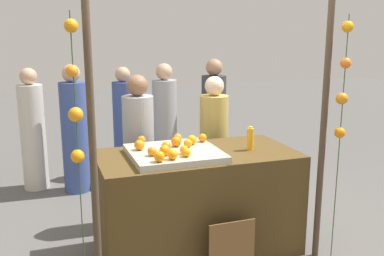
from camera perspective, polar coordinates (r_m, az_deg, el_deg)
ground_plane at (r=4.32m, az=0.68°, el=-15.37°), size 24.00×24.00×0.00m
stall_counter at (r=4.12m, az=0.69°, el=-9.58°), size 1.79×0.89×0.94m
orange_tray at (r=3.84m, az=-2.30°, el=-3.33°), size 0.77×0.73×0.06m
orange_0 at (r=4.12m, az=-1.87°, el=-1.25°), size 0.08×0.08×0.08m
orange_1 at (r=3.80m, az=-3.36°, el=-2.38°), size 0.09×0.09×0.09m
orange_2 at (r=4.01m, az=-0.01°, el=-1.56°), size 0.09×0.09×0.09m
orange_3 at (r=4.11m, az=1.39°, el=-1.28°), size 0.08×0.08×0.08m
orange_4 at (r=3.71m, az=-1.02°, el=-2.85°), size 0.08×0.08×0.08m
orange_5 at (r=3.92m, az=-0.54°, el=-1.98°), size 0.08×0.08×0.08m
orange_6 at (r=3.94m, az=-2.08°, el=-1.78°), size 0.09×0.09×0.09m
orange_7 at (r=4.07m, az=-6.59°, el=-1.53°), size 0.07×0.07×0.07m
orange_8 at (r=3.86m, az=-6.85°, el=-2.21°), size 0.09×0.09×0.09m
orange_9 at (r=3.63m, az=-0.75°, el=-3.21°), size 0.07×0.07×0.07m
orange_10 at (r=3.55m, az=-2.52°, el=-3.48°), size 0.09×0.09×0.09m
orange_11 at (r=3.67m, az=-3.57°, el=-2.90°), size 0.09×0.09×0.09m
orange_12 at (r=3.50m, az=-4.27°, el=-3.71°), size 0.09×0.09×0.09m
orange_13 at (r=3.67m, az=-5.22°, el=-3.04°), size 0.08×0.08×0.08m
juice_bottle at (r=4.07m, az=7.60°, el=-1.42°), size 0.06×0.06×0.22m
chalkboard_sign at (r=3.75m, az=5.15°, el=-15.69°), size 0.40×0.03×0.53m
vendor_left at (r=4.59m, az=-6.90°, el=-3.73°), size 0.32×0.32×1.59m
vendor_right at (r=4.85m, az=2.83°, el=-3.01°), size 0.31×0.31×1.55m
crowd_person_0 at (r=6.00m, az=2.81°, el=0.52°), size 0.33×0.33×1.65m
crowd_person_1 at (r=5.86m, az=-3.55°, el=0.00°), size 0.32×0.32×1.61m
crowd_person_2 at (r=5.70m, az=-15.02°, el=-0.71°), size 0.32×0.32×1.62m
crowd_person_3 at (r=5.97m, az=-19.98°, el=-0.69°), size 0.31×0.31×1.57m
crowd_person_4 at (r=6.24m, az=-8.79°, el=0.33°), size 0.31×0.31×1.54m
canopy_post_left at (r=3.24m, az=-12.74°, el=-3.65°), size 0.06×0.06×2.27m
canopy_post_right at (r=3.95m, az=16.66°, el=-0.96°), size 0.06×0.06×2.27m
garland_strand_left at (r=3.09m, az=-15.01°, el=3.46°), size 0.10×0.10×2.16m
garland_strand_right at (r=3.91m, az=19.09°, el=5.49°), size 0.11×0.11×2.16m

